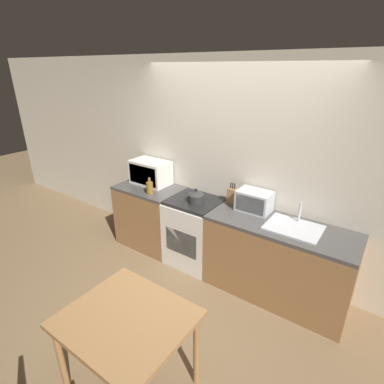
% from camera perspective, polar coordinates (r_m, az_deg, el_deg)
% --- Properties ---
extents(ground_plane, '(16.00, 16.00, 0.00)m').
position_cam_1_polar(ground_plane, '(3.59, -2.01, -20.21)').
color(ground_plane, brown).
extents(wall_back, '(10.00, 0.06, 2.60)m').
position_cam_1_polar(wall_back, '(3.73, 7.85, 4.62)').
color(wall_back, beige).
rests_on(wall_back, ground_plane).
extents(counter_left_run, '(0.91, 0.62, 0.90)m').
position_cam_1_polar(counter_left_run, '(4.40, -7.81, -4.47)').
color(counter_left_run, olive).
rests_on(counter_left_run, ground_plane).
extents(counter_right_run, '(1.57, 0.62, 0.90)m').
position_cam_1_polar(counter_right_run, '(3.55, 15.81, -12.43)').
color(counter_right_run, olive).
rests_on(counter_right_run, ground_plane).
extents(stove_range, '(0.65, 0.62, 0.90)m').
position_cam_1_polar(stove_range, '(3.96, 0.54, -7.53)').
color(stove_range, silver).
rests_on(stove_range, ground_plane).
extents(kettle, '(0.20, 0.20, 0.18)m').
position_cam_1_polar(kettle, '(3.67, 0.77, -0.87)').
color(kettle, '#2D2D2D').
rests_on(kettle, stove_range).
extents(microwave, '(0.55, 0.34, 0.33)m').
position_cam_1_polar(microwave, '(4.28, -7.94, 3.74)').
color(microwave, silver).
rests_on(microwave, counter_left_run).
extents(bottle, '(0.09, 0.09, 0.22)m').
position_cam_1_polar(bottle, '(3.96, -8.07, 0.86)').
color(bottle, olive).
rests_on(bottle, counter_left_run).
extents(knife_block, '(0.11, 0.09, 0.27)m').
position_cam_1_polar(knife_block, '(3.65, 7.66, -0.74)').
color(knife_block, '#9E7042').
rests_on(knife_block, counter_right_run).
extents(toaster_oven, '(0.39, 0.27, 0.24)m').
position_cam_1_polar(toaster_oven, '(3.52, 11.77, -1.69)').
color(toaster_oven, silver).
rests_on(toaster_oven, counter_right_run).
extents(sink_basin, '(0.55, 0.43, 0.24)m').
position_cam_1_polar(sink_basin, '(3.29, 18.81, -6.35)').
color(sink_basin, silver).
rests_on(sink_basin, counter_right_run).
extents(dining_table, '(0.90, 0.80, 0.76)m').
position_cam_1_polar(dining_table, '(2.48, -12.26, -23.83)').
color(dining_table, '#9E7042').
rests_on(dining_table, ground_plane).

